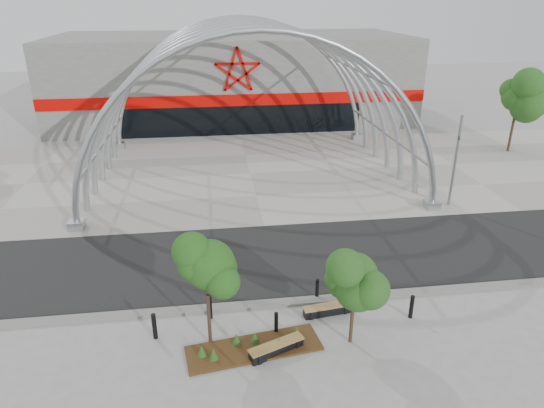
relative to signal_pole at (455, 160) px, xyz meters
The scene contains 18 objects.
ground 14.29m from the signal_pole, 143.29° to the right, with size 140.00×140.00×0.00m, color gray.
road 12.56m from the signal_pole, 156.55° to the right, with size 140.00×7.00×0.02m, color black.
forecourt 13.60m from the signal_pole, 147.58° to the left, with size 60.00×17.00×0.04m, color #9C978D.
kerb 14.43m from the signal_pole, 142.48° to the right, with size 60.00×0.50×0.12m, color slate.
arena_building 27.50m from the signal_pole, 114.12° to the left, with size 34.00×15.24×8.00m.
vault_canopy 13.60m from the signal_pole, 147.58° to the left, with size 20.80×15.80×20.36m.
planting_bed 17.26m from the signal_pole, 139.00° to the right, with size 4.92×2.14×0.50m.
signal_pole is the anchor object (origin of this frame).
street_tree_0 17.85m from the signal_pole, 143.31° to the right, with size 1.77×1.77×4.03m.
street_tree_1 14.58m from the signal_pole, 129.61° to the right, with size 1.64×1.64×3.87m.
bench_0 16.87m from the signal_pole, 136.26° to the right, with size 2.07×1.18×0.43m.
bench_1 13.88m from the signal_pole, 135.64° to the right, with size 1.98×0.67×0.41m.
bollard_0 19.31m from the signal_pole, 148.22° to the right, with size 0.17×0.17×1.04m, color black.
bollard_1 17.13m from the signal_pole, 147.31° to the right, with size 0.16×0.16×0.99m, color black.
bollard_2 15.98m from the signal_pole, 138.80° to the right, with size 0.14×0.14×0.89m, color black.
bollard_3 13.22m from the signal_pole, 139.64° to the right, with size 0.14×0.14×0.89m, color black.
bollard_4 12.34m from the signal_pole, 122.91° to the right, with size 0.16×0.16×0.98m, color black.
bg_tree_1 13.79m from the signal_pole, 44.57° to the left, with size 2.70×2.70×5.91m.
Camera 1 is at (-2.77, -16.49, 11.52)m, focal length 32.00 mm.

